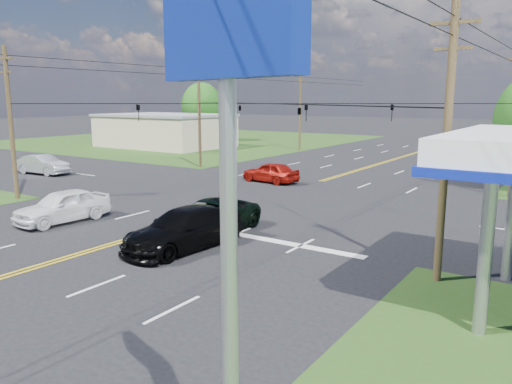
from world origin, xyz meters
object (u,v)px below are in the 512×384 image
Objects in this scene: polesign_se at (228,125)px; suv_black at (184,229)px; pole_nw at (199,114)px; tree_far_l at (202,106)px; pole_sw at (11,121)px; pole_se at (446,141)px; pickup_white at (63,206)px; pole_left_far at (300,108)px; retail_nw at (165,132)px; sedan_silver at (43,165)px; pickup_dkgreen at (210,217)px.

suv_black is at bearing 134.22° from polesign_se.
polesign_se is at bearing -49.26° from pole_nw.
tree_far_l is (-19.00, 23.00, 0.28)m from pole_nw.
pole_nw is (0.00, 18.00, 0.00)m from pole_sw.
pole_se reaches higher than pickup_white.
pole_sw is at bearing -90.00° from pole_left_far.
retail_nw is at bearing -160.56° from pole_left_far.
suv_black reaches higher than pickup_white.
retail_nw is at bearing 130.72° from pickup_white.
suv_black is (16.00, -2.01, -4.06)m from pole_sw.
suv_black is (33.00, -33.01, -1.15)m from retail_nw.
pickup_white is at bearing -58.23° from tree_far_l.
sedan_silver is (8.75, -23.72, -1.18)m from retail_nw.
pole_nw is at bearing -37.41° from retail_nw.
pole_left_far reaches higher than pole_se.
retail_nw is 2.81× the size of pickup_dkgreen.
sedan_silver is (-8.25, -10.72, -4.09)m from pole_nw.
pole_sw is 1.24× the size of polesign_se.
pole_nw is 21.82m from pickup_white.
pole_nw is at bearing -90.00° from pole_left_far.
pole_se reaches higher than polesign_se.
polesign_se is at bearing -86.93° from pole_se.
pole_sw is at bearing 154.04° from polesign_se.
polesign_se is at bearing -40.09° from suv_black.
pickup_dkgreen is (15.38, -36.50, -4.38)m from pole_left_far.
pole_nw is 23.66m from pickup_dkgreen.
pickup_dkgreen is (15.38, 0.50, -4.12)m from pole_sw.
retail_nw is at bearing 142.59° from pole_nw.
tree_far_l is 1.53× the size of pickup_dkgreen.
pole_left_far is at bearing 118.10° from polesign_se.
pickup_dkgreen is at bearing 129.98° from polesign_se.
tree_far_l is 35.67m from sedan_silver.
pole_se is at bearing -35.79° from retail_nw.
tree_far_l reaches higher than pickup_dkgreen.
pole_sw is 45.19m from tree_far_l.
retail_nw is 1.68× the size of pole_se.
tree_far_l reaches higher than polesign_se.
retail_nw is 18.30m from pole_left_far.
tree_far_l is at bearing 168.11° from pole_left_far.
tree_far_l is 50.80m from pickup_white.
pole_se is at bearing 0.00° from pole_sw.
tree_far_l is 1.49× the size of suv_black.
retail_nw is at bearing 134.80° from polesign_se.
retail_nw is 21.60m from pole_nw.
pickup_white is at bearing -53.27° from retail_nw.
suv_black reaches higher than pickup_dkgreen.
pole_nw reaches higher than pickup_dkgreen.
retail_nw is at bearing 134.38° from pickup_dkgreen.
pole_left_far is 1.76× the size of pickup_dkgreen.
pole_sw is 29.72m from polesign_se.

